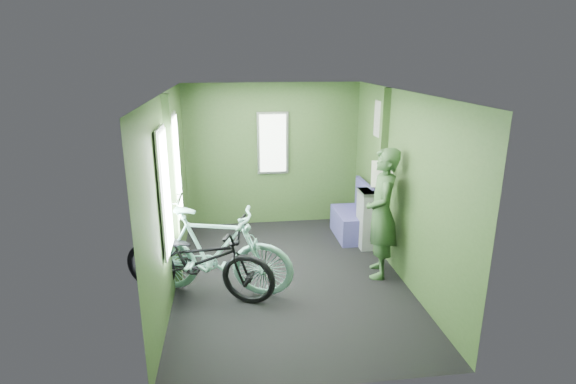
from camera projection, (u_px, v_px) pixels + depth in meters
name	position (u px, v px, depth m)	size (l,w,h in m)	color
room	(286.00, 167.00, 5.32)	(4.00, 4.02, 2.31)	black
bicycle_black	(200.00, 297.00, 5.23)	(0.64, 1.84, 0.97)	black
bicycle_mint	(216.00, 295.00, 5.27)	(0.52, 1.85, 1.11)	#81C5B9
passenger	(382.00, 213.00, 5.55)	(0.53, 0.70, 1.65)	#2E4D2A
waste_box	(368.00, 219.00, 6.50)	(0.25, 0.35, 0.86)	slate
bench_seat	(352.00, 221.00, 6.90)	(0.46, 0.82, 0.87)	navy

